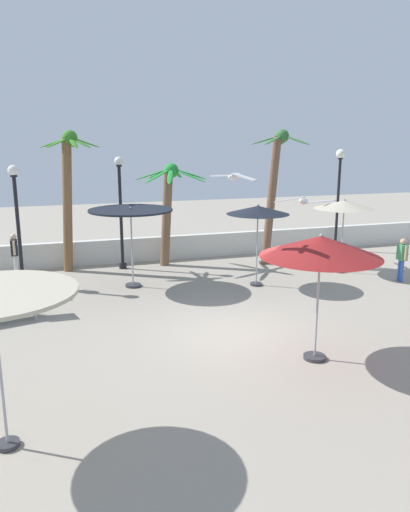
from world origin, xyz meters
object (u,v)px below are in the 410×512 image
patio_umbrella_2 (131,214)px  lounge_chair_0 (17,306)px  palm_tree_3 (68,185)px  guest_0 (14,251)px  palm_tree_2 (274,183)px  lamp_post_3 (339,186)px  patio_umbrella_4 (321,247)px  patio_umbrella_5 (344,205)px  lamp_post_0 (17,216)px  lamp_post_1 (121,206)px  patio_umbrella_0 (258,211)px  guest_2 (402,256)px  seagull_2 (304,201)px  seagull_0 (234,177)px  palm_tree_0 (168,200)px

patio_umbrella_2 → lounge_chair_0: size_ratio=1.42×
palm_tree_3 → guest_0: (-2.01, -0.33, -2.25)m
palm_tree_2 → lamp_post_3: palm_tree_2 is taller
patio_umbrella_4 → lamp_post_3: 11.78m
patio_umbrella_5 → lamp_post_0: bearing=172.5°
patio_umbrella_4 → lamp_post_1: lamp_post_1 is taller
patio_umbrella_0 → lounge_chair_0: (-7.55, -1.08, -2.14)m
palm_tree_3 → guest_2: 12.12m
lamp_post_1 → seagull_2: lamp_post_1 is taller
patio_umbrella_5 → lamp_post_0: lamp_post_0 is taller
patio_umbrella_5 → guest_2: size_ratio=1.81×
patio_umbrella_4 → seagull_2: (-0.23, 0.40, 0.95)m
patio_umbrella_4 → seagull_0: bearing=162.8°
patio_umbrella_0 → guest_0: bearing=155.6°
patio_umbrella_2 → lamp_post_1: (0.01, 2.51, -0.03)m
patio_umbrella_4 → lounge_chair_0: patio_umbrella_4 is taller
patio_umbrella_5 → lamp_post_1: 8.24m
palm_tree_0 → lounge_chair_0: (-5.39, -4.75, -2.15)m
lamp_post_1 → palm_tree_2: bearing=-9.3°
guest_0 → seagull_2: size_ratio=1.40×
palm_tree_0 → lamp_post_3: size_ratio=0.89×
lamp_post_1 → seagull_0: bearing=-82.3°
seagull_0 → guest_0: bearing=119.9°
patio_umbrella_4 → guest_0: bearing=126.3°
lamp_post_0 → seagull_2: size_ratio=3.58×
seagull_0 → palm_tree_3: bearing=108.4°
palm_tree_3 → patio_umbrella_2: bearing=-56.8°
patio_umbrella_5 → lounge_chair_0: size_ratio=1.42×
lamp_post_1 → patio_umbrella_2: bearing=-90.3°
guest_2 → patio_umbrella_2: bearing=166.5°
palm_tree_0 → lamp_post_1: bearing=-178.7°
palm_tree_3 → lamp_post_3: bearing=0.7°
patio_umbrella_0 → lamp_post_0: 7.84m
patio_umbrella_0 → lamp_post_0: size_ratio=0.69×
patio_umbrella_0 → palm_tree_0: size_ratio=0.70×
patio_umbrella_4 → lamp_post_3: lamp_post_3 is taller
palm_tree_0 → palm_tree_3: bearing=176.5°
patio_umbrella_2 → seagull_2: bearing=-66.8°
lamp_post_1 → seagull_0: 9.03m
lamp_post_0 → guest_0: lamp_post_0 is taller
lamp_post_1 → patio_umbrella_0: bearing=-42.1°
patio_umbrella_0 → patio_umbrella_2: patio_umbrella_0 is taller
lounge_chair_0 → seagull_2: bearing=-34.0°
palm_tree_0 → lounge_chair_0: 7.50m
palm_tree_3 → lamp_post_0: palm_tree_3 is taller
palm_tree_3 → patio_umbrella_0: bearing=-33.7°
patio_umbrella_4 → palm_tree_2: 8.89m
patio_umbrella_2 → patio_umbrella_5: patio_umbrella_5 is taller
palm_tree_2 → lamp_post_0: 9.42m
seagull_2 → patio_umbrella_0: bearing=76.7°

